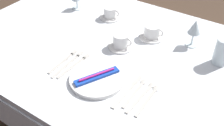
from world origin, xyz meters
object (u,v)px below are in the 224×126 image
(fork_salad, at_px, (65,60))
(wine_glass_left, at_px, (195,28))
(spoon_tea, at_px, (151,96))
(toothbrush_package, at_px, (97,76))
(coffee_cup_far, at_px, (152,31))
(fork_inner, at_px, (69,63))
(dinner_plate, at_px, (97,79))
(spoon_soup, at_px, (138,89))
(drink_tumbler, at_px, (222,52))
(coffee_cup_right, at_px, (111,12))
(fork_outer, at_px, (75,65))
(coffee_cup_left, at_px, (121,40))
(dinner_knife, at_px, (127,92))
(spoon_dessert, at_px, (144,93))

(fork_salad, height_order, wine_glass_left, wine_glass_left)
(spoon_tea, bearing_deg, fork_salad, -178.14)
(toothbrush_package, bearing_deg, coffee_cup_far, 84.44)
(toothbrush_package, xyz_separation_m, coffee_cup_far, (0.04, 0.45, 0.02))
(fork_inner, bearing_deg, toothbrush_package, -7.47)
(dinner_plate, relative_size, spoon_soup, 1.20)
(coffee_cup_far, bearing_deg, toothbrush_package, -95.56)
(fork_salad, bearing_deg, coffee_cup_far, 58.29)
(dinner_plate, height_order, drink_tumbler, drink_tumbler)
(coffee_cup_right, bearing_deg, toothbrush_package, -62.18)
(fork_outer, xyz_separation_m, coffee_cup_left, (0.10, 0.25, 0.04))
(spoon_soup, bearing_deg, dinner_knife, -125.81)
(fork_inner, bearing_deg, dinner_knife, -2.48)
(toothbrush_package, xyz_separation_m, fork_salad, (-0.22, 0.03, -0.02))
(fork_inner, bearing_deg, coffee_cup_far, 61.77)
(spoon_soup, relative_size, coffee_cup_right, 1.99)
(dinner_knife, bearing_deg, spoon_dessert, 28.21)
(dinner_plate, bearing_deg, fork_inner, 172.53)
(spoon_soup, relative_size, spoon_tea, 0.99)
(fork_inner, height_order, spoon_soup, spoon_soup)
(toothbrush_package, height_order, drink_tumbler, drink_tumbler)
(spoon_tea, distance_m, wine_glass_left, 0.47)
(dinner_knife, height_order, spoon_tea, spoon_tea)
(dinner_knife, xyz_separation_m, spoon_dessert, (0.07, 0.03, 0.00))
(coffee_cup_left, xyz_separation_m, wine_glass_left, (0.30, 0.22, 0.06))
(fork_outer, relative_size, wine_glass_left, 1.49)
(dinner_plate, xyz_separation_m, dinner_knife, (0.15, 0.01, -0.01))
(drink_tumbler, bearing_deg, dinner_plate, -133.98)
(fork_outer, height_order, wine_glass_left, wine_glass_left)
(coffee_cup_left, distance_m, wine_glass_left, 0.37)
(toothbrush_package, relative_size, wine_glass_left, 1.37)
(spoon_dessert, xyz_separation_m, wine_glass_left, (0.03, 0.45, 0.10))
(dinner_plate, height_order, fork_inner, dinner_plate)
(coffee_cup_right, distance_m, wine_glass_left, 0.52)
(coffee_cup_right, height_order, coffee_cup_far, coffee_cup_far)
(dinner_knife, xyz_separation_m, spoon_soup, (0.03, 0.04, 0.00))
(fork_salad, relative_size, dinner_knife, 0.91)
(fork_salad, xyz_separation_m, coffee_cup_right, (-0.05, 0.48, 0.04))
(spoon_tea, bearing_deg, coffee_cup_right, 137.92)
(fork_salad, xyz_separation_m, wine_glass_left, (0.46, 0.47, 0.10))
(coffee_cup_left, bearing_deg, dinner_plate, -80.17)
(coffee_cup_left, bearing_deg, spoon_dessert, -41.40)
(fork_salad, bearing_deg, wine_glass_left, 45.31)
(coffee_cup_left, xyz_separation_m, drink_tumbler, (0.46, 0.15, 0.02))
(spoon_dessert, relative_size, spoon_tea, 1.07)
(fork_inner, xyz_separation_m, fork_salad, (-0.03, 0.00, -0.00))
(spoon_dessert, height_order, spoon_tea, same)
(wine_glass_left, distance_m, drink_tumbler, 0.18)
(toothbrush_package, distance_m, drink_tumbler, 0.60)
(spoon_soup, height_order, coffee_cup_far, coffee_cup_far)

